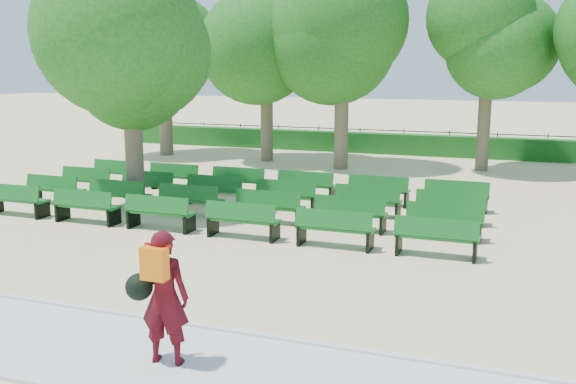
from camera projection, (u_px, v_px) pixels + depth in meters
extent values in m
plane|color=beige|center=(259.00, 225.00, 15.91)|extent=(120.00, 120.00, 0.00)
cube|color=silver|center=(58.00, 343.00, 9.09)|extent=(30.00, 2.20, 0.06)
cube|color=silver|center=(107.00, 313.00, 10.14)|extent=(30.00, 0.12, 0.10)
cube|color=#16551A|center=(380.00, 143.00, 28.71)|extent=(26.00, 0.70, 0.90)
cube|color=#105F1C|center=(242.00, 197.00, 17.13)|extent=(1.73, 0.58, 0.06)
cube|color=#105F1C|center=(239.00, 190.00, 16.90)|extent=(1.71, 0.24, 0.40)
cylinder|color=brown|center=(134.00, 158.00, 17.48)|extent=(0.49, 0.49, 2.83)
ellipsoid|color=#1F621A|center=(130.00, 60.00, 16.97)|extent=(4.34, 4.34, 3.91)
imported|color=#460A11|center=(164.00, 297.00, 8.28)|extent=(0.71, 0.52, 1.80)
cube|color=orange|center=(154.00, 264.00, 7.99)|extent=(0.34, 0.17, 0.42)
sphere|color=black|center=(139.00, 287.00, 8.31)|extent=(0.36, 0.36, 0.36)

